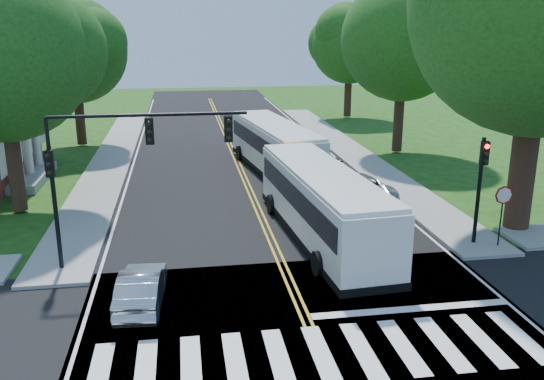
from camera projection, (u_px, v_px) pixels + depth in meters
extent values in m
plane|color=#174010|center=(317.00, 345.00, 16.50)|extent=(140.00, 140.00, 0.00)
cube|color=black|center=(246.00, 181.00, 33.58)|extent=(14.00, 96.00, 0.01)
cube|color=black|center=(317.00, 344.00, 16.50)|extent=(60.00, 12.00, 0.01)
cube|color=gold|center=(239.00, 165.00, 37.37)|extent=(0.36, 70.00, 0.01)
cube|color=silver|center=(132.00, 169.00, 36.34)|extent=(0.12, 70.00, 0.01)
cube|color=silver|center=(340.00, 161.00, 38.39)|extent=(0.12, 70.00, 0.01)
cube|color=silver|center=(321.00, 354.00, 16.03)|extent=(12.60, 3.00, 0.01)
cube|color=silver|center=(411.00, 309.00, 18.55)|extent=(6.60, 0.40, 0.01)
cube|color=gray|center=(112.00, 158.00, 38.95)|extent=(2.60, 40.00, 0.15)
cube|color=gray|center=(349.00, 150.00, 41.45)|extent=(2.60, 40.00, 0.15)
cylinder|color=#341F14|center=(524.00, 161.00, 24.87)|extent=(1.10, 1.10, 6.00)
sphere|color=#2C6E20|center=(543.00, 3.00, 23.06)|extent=(10.80, 10.80, 10.80)
cylinder|color=#341F14|center=(14.00, 162.00, 27.34)|extent=(0.70, 0.70, 4.80)
sphere|color=#2C6E20|center=(1.00, 54.00, 25.95)|extent=(8.00, 8.00, 8.00)
cylinder|color=#341F14|center=(80.00, 115.00, 42.65)|extent=(0.70, 0.70, 4.40)
sphere|color=#2C6E20|center=(74.00, 50.00, 41.35)|extent=(7.60, 7.60, 7.60)
cylinder|color=#341F14|center=(399.00, 116.00, 40.27)|extent=(0.70, 0.70, 5.00)
sphere|color=#2C6E20|center=(403.00, 39.00, 38.81)|extent=(8.40, 8.40, 8.40)
cylinder|color=#341F14|center=(348.00, 94.00, 55.68)|extent=(0.70, 0.70, 4.40)
sphere|color=#2C6E20|center=(350.00, 45.00, 54.41)|extent=(7.20, 7.20, 7.20)
cube|color=silver|center=(22.00, 106.00, 32.38)|extent=(1.40, 6.00, 0.45)
cube|color=gray|center=(31.00, 177.00, 33.54)|extent=(1.80, 6.00, 0.50)
cylinder|color=silver|center=(17.00, 154.00, 30.93)|extent=(0.50, 0.50, 4.20)
cylinder|color=silver|center=(27.00, 146.00, 33.02)|extent=(0.50, 0.50, 4.20)
cylinder|color=silver|center=(36.00, 139.00, 35.11)|extent=(0.50, 0.50, 4.20)
cylinder|color=black|center=(55.00, 208.00, 20.75)|extent=(0.16, 0.16, 4.60)
cube|color=black|center=(49.00, 164.00, 20.14)|extent=(0.30, 0.22, 0.95)
sphere|color=black|center=(48.00, 156.00, 19.92)|extent=(0.18, 0.18, 0.18)
cylinder|color=black|center=(149.00, 115.00, 20.36)|extent=(7.00, 0.12, 0.12)
cube|color=black|center=(149.00, 131.00, 20.37)|extent=(0.30, 0.22, 0.95)
cube|color=black|center=(228.00, 129.00, 20.79)|extent=(0.30, 0.22, 0.95)
cylinder|color=black|center=(479.00, 191.00, 23.25)|extent=(0.16, 0.16, 4.40)
cube|color=black|center=(485.00, 153.00, 22.66)|extent=(0.30, 0.22, 0.95)
sphere|color=#FF0A05|center=(487.00, 146.00, 22.45)|extent=(0.18, 0.18, 0.18)
cylinder|color=black|center=(501.00, 220.00, 23.21)|extent=(0.06, 0.06, 2.20)
cylinder|color=#A50A07|center=(504.00, 195.00, 22.88)|extent=(0.76, 0.04, 0.76)
cube|color=silver|center=(322.00, 205.00, 24.17)|extent=(3.38, 11.71, 2.69)
cube|color=black|center=(322.00, 194.00, 24.04)|extent=(3.39, 10.91, 0.93)
cube|color=black|center=(287.00, 165.00, 29.52)|extent=(2.40, 0.29, 1.57)
cube|color=orange|center=(287.00, 148.00, 29.27)|extent=(1.67, 0.23, 0.31)
cube|color=black|center=(321.00, 232.00, 24.50)|extent=(3.44, 11.81, 0.29)
cube|color=silver|center=(323.00, 173.00, 23.78)|extent=(3.31, 11.36, 0.22)
cylinder|color=black|center=(322.00, 201.00, 28.31)|extent=(0.38, 0.96, 0.94)
cylinder|color=black|center=(272.00, 204.00, 27.74)|extent=(0.38, 0.96, 0.94)
cylinder|color=black|center=(383.00, 257.00, 21.46)|extent=(0.38, 0.96, 0.94)
cylinder|color=black|center=(318.00, 263.00, 20.89)|extent=(0.38, 0.96, 0.94)
cube|color=silver|center=(275.00, 148.00, 35.32)|extent=(4.10, 11.82, 2.70)
cube|color=black|center=(275.00, 140.00, 35.18)|extent=(4.06, 11.03, 0.93)
cube|color=black|center=(250.00, 126.00, 40.59)|extent=(2.39, 0.44, 1.57)
cube|color=orange|center=(250.00, 114.00, 40.34)|extent=(1.67, 0.33, 0.31)
cube|color=black|center=(275.00, 167.00, 35.65)|extent=(4.16, 11.93, 0.29)
cube|color=silver|center=(275.00, 125.00, 34.93)|extent=(4.00, 11.47, 0.22)
cylinder|color=black|center=(276.00, 150.00, 39.49)|extent=(0.44, 0.98, 0.94)
cylinder|color=black|center=(240.00, 153.00, 38.77)|extent=(0.44, 0.98, 0.94)
cylinder|color=black|center=(314.00, 177.00, 32.73)|extent=(0.44, 0.98, 0.94)
cylinder|color=black|center=(272.00, 180.00, 32.01)|extent=(0.44, 0.98, 0.94)
imported|color=#A8AAAF|center=(141.00, 288.00, 18.63)|extent=(1.57, 3.88, 1.25)
imported|color=silver|center=(352.00, 187.00, 29.74)|extent=(3.84, 5.76, 1.47)
imported|color=black|center=(329.00, 167.00, 34.24)|extent=(2.37, 4.46, 1.23)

